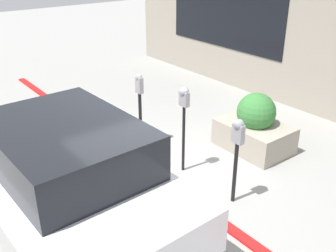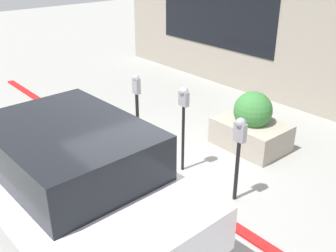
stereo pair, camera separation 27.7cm
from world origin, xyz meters
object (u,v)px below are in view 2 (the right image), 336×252
planter_box (251,126)px  parked_car_front (68,173)px  parking_meter_nearest (239,141)px  parking_meter_middle (137,99)px  parking_meter_second (184,108)px

planter_box → parked_car_front: size_ratio=0.30×
parking_meter_nearest → parking_meter_middle: size_ratio=0.95×
parking_meter_nearest → planter_box: parking_meter_nearest is taller
parking_meter_middle → planter_box: 2.26m
parking_meter_second → parking_meter_nearest: bearing=-179.0°
parking_meter_nearest → parked_car_front: parked_car_front is taller
parking_meter_middle → parked_car_front: (-1.25, 2.10, -0.19)m
parking_meter_middle → parked_car_front: parked_car_front is taller
parking_meter_nearest → parking_meter_middle: (2.44, 0.05, -0.04)m
parking_meter_second → planter_box: 1.76m
parking_meter_nearest → parked_car_front: bearing=61.1°
planter_box → parking_meter_nearest: bearing=121.5°
parking_meter_nearest → planter_box: bearing=-58.5°
parking_meter_nearest → parked_car_front: size_ratio=0.31×
planter_box → parking_meter_second: bearing=82.1°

